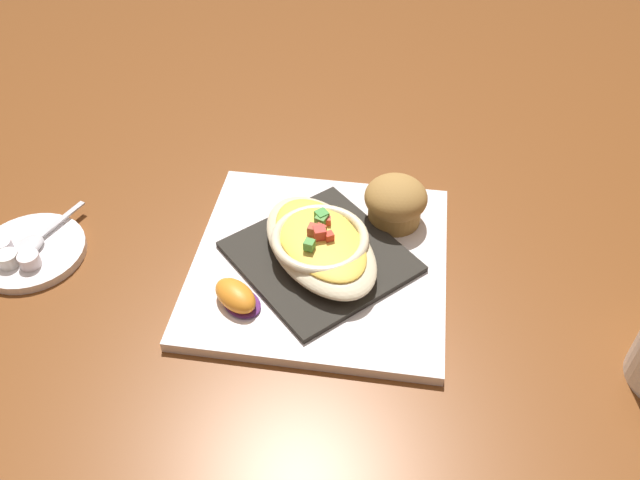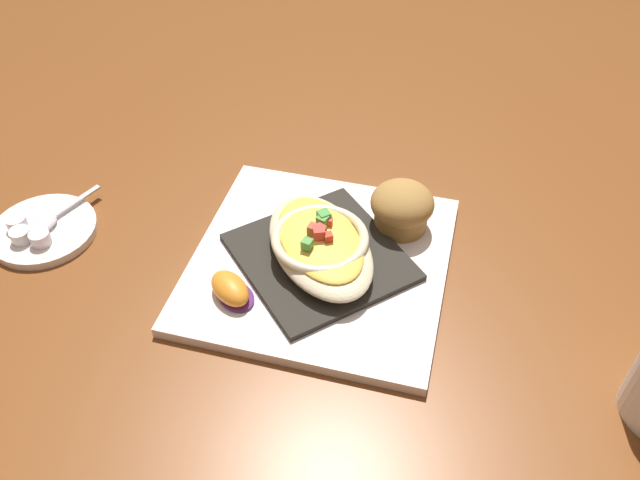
% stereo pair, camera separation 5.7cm
% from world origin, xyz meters
% --- Properties ---
extents(ground_plane, '(2.60, 2.60, 0.00)m').
position_xyz_m(ground_plane, '(0.00, 0.00, 0.00)').
color(ground_plane, brown).
extents(square_plate, '(0.30, 0.30, 0.01)m').
position_xyz_m(square_plate, '(0.00, 0.00, 0.01)').
color(square_plate, white).
rests_on(square_plate, ground_plane).
extents(folded_napkin, '(0.25, 0.25, 0.01)m').
position_xyz_m(folded_napkin, '(0.00, 0.00, 0.02)').
color(folded_napkin, '#2C2924').
rests_on(folded_napkin, square_plate).
extents(gratin_dish, '(0.21, 0.18, 0.04)m').
position_xyz_m(gratin_dish, '(0.00, -0.00, 0.04)').
color(gratin_dish, beige).
rests_on(gratin_dish, folded_napkin).
extents(muffin, '(0.07, 0.07, 0.06)m').
position_xyz_m(muffin, '(0.07, -0.08, 0.04)').
color(muffin, '#A2773A').
rests_on(muffin, square_plate).
extents(orange_garnish, '(0.06, 0.07, 0.02)m').
position_xyz_m(orange_garnish, '(-0.07, 0.08, 0.02)').
color(orange_garnish, '#5C286D').
rests_on(orange_garnish, square_plate).
extents(creamer_saucer, '(0.13, 0.13, 0.01)m').
position_xyz_m(creamer_saucer, '(-0.01, 0.34, 0.01)').
color(creamer_saucer, white).
rests_on(creamer_saucer, ground_plane).
extents(spoon, '(0.11, 0.06, 0.01)m').
position_xyz_m(spoon, '(-0.01, 0.34, 0.02)').
color(spoon, silver).
rests_on(spoon, creamer_saucer).
extents(creamer_cup_0, '(0.02, 0.02, 0.02)m').
position_xyz_m(creamer_cup_0, '(-0.02, 0.37, 0.02)').
color(creamer_cup_0, white).
rests_on(creamer_cup_0, creamer_saucer).
extents(creamer_cup_1, '(0.02, 0.02, 0.02)m').
position_xyz_m(creamer_cup_1, '(-0.04, 0.35, 0.02)').
color(creamer_cup_1, white).
rests_on(creamer_cup_1, creamer_saucer).
extents(creamer_cup_2, '(0.02, 0.02, 0.02)m').
position_xyz_m(creamer_cup_2, '(-0.04, 0.33, 0.02)').
color(creamer_cup_2, white).
rests_on(creamer_cup_2, creamer_saucer).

